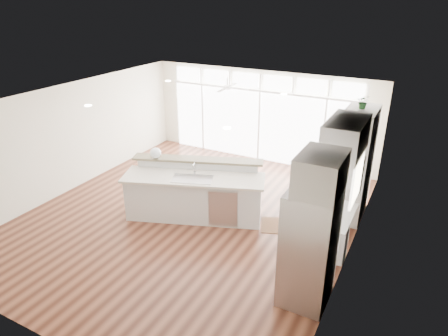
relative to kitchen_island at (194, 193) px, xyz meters
The scene contains 24 objects.
floor 0.64m from the kitchen_island, 162.15° to the right, with size 7.00×8.00×0.02m, color #452015.
ceiling 2.08m from the kitchen_island, 162.15° to the right, with size 7.00×8.00×0.02m, color silver.
wall_back 4.04m from the kitchen_island, 91.42° to the left, with size 7.00×0.04×2.70m, color silver.
wall_front 4.10m from the kitchen_island, 91.40° to the right, with size 7.00×0.04×2.70m, color silver.
wall_left 3.67m from the kitchen_island, behind, with size 0.04×8.00×2.70m, color silver.
wall_right 3.48m from the kitchen_island, ahead, with size 0.04×8.00×2.70m, color silver.
glass_wall 3.93m from the kitchen_island, 91.44° to the left, with size 5.80×0.06×2.08m, color white.
transom_row 4.29m from the kitchen_island, 91.44° to the left, with size 5.90×0.06×0.40m, color white.
desk_window 3.50m from the kitchen_island, ahead, with size 0.04×0.85×0.85m, color white.
ceiling_fan 3.39m from the kitchen_island, 102.20° to the left, with size 1.16×1.16×0.32m, color white.
recessed_lights 2.07m from the kitchen_island, 120.29° to the left, with size 3.40×3.00×0.02m, color white.
oven_cabinet 3.60m from the kitchen_island, 29.93° to the left, with size 0.64×1.20×2.50m, color silver.
desk_nook 3.05m from the kitchen_island, ahead, with size 0.72×1.30×0.76m, color silver.
upper_cabinets 3.54m from the kitchen_island, ahead, with size 0.64×1.30×0.64m, color silver.
refrigerator 3.34m from the kitchen_island, 24.64° to the right, with size 0.76×0.90×2.00m, color #B2B3B7.
fridge_cabinet 3.76m from the kitchen_island, 24.22° to the right, with size 0.64×0.90×0.60m, color silver.
framed_photos 3.56m from the kitchen_island, 14.80° to the left, with size 0.06×0.22×0.80m, color black.
kitchen_island is the anchor object (origin of this frame).
rug 2.09m from the kitchen_island, 15.99° to the left, with size 0.93×0.67×0.01m, color #3B2012.
office_chair 2.66m from the kitchen_island, 18.89° to the left, with size 0.57×0.52×1.09m, color black.
fishbowl 1.27m from the kitchen_island, behind, with size 0.25×0.25×0.25m, color white.
monitor 2.99m from the kitchen_island, ahead, with size 0.09×0.53×0.44m, color black.
keyboard 2.80m from the kitchen_island, ahead, with size 0.11×0.30×0.01m, color silver.
potted_plant 4.07m from the kitchen_island, 29.93° to the left, with size 0.26×0.29×0.23m, color #245525.
Camera 1 is at (4.38, -6.67, 4.69)m, focal length 32.00 mm.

